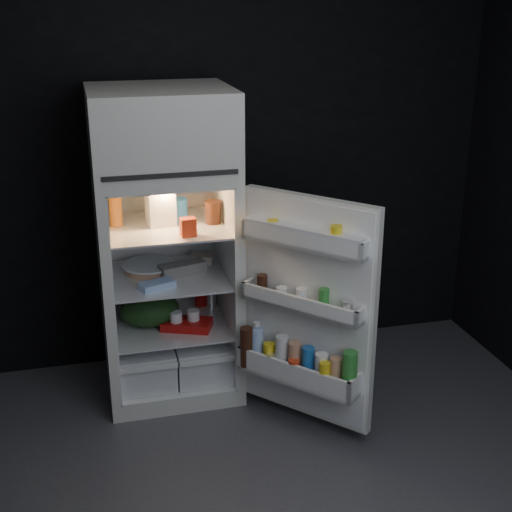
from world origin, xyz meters
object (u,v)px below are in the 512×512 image
object	(u,v)px
milk_jug	(160,204)
yogurt_tray	(187,324)
fridge_door	(305,316)
egg_carton	(182,269)
refrigerator	(165,235)

from	to	relation	value
milk_jug	yogurt_tray	distance (m)	0.71
fridge_door	yogurt_tray	distance (m)	0.78
fridge_door	yogurt_tray	xyz separation A→B (m)	(-0.54, 0.51, -0.22)
egg_carton	yogurt_tray	xyz separation A→B (m)	(-0.00, -0.09, -0.31)
egg_carton	yogurt_tray	size ratio (longest dim) A/B	0.95
refrigerator	milk_jug	xyz separation A→B (m)	(-0.02, -0.02, 0.19)
milk_jug	fridge_door	bearing A→B (deg)	-49.65
fridge_door	yogurt_tray	bearing A→B (deg)	136.68
fridge_door	egg_carton	size ratio (longest dim) A/B	4.58
milk_jug	refrigerator	bearing A→B (deg)	40.90
yogurt_tray	fridge_door	bearing A→B (deg)	-21.29
refrigerator	egg_carton	distance (m)	0.22
fridge_door	milk_jug	xyz separation A→B (m)	(-0.65, 0.64, 0.47)
refrigerator	egg_carton	world-z (taller)	refrigerator
yogurt_tray	egg_carton	bearing A→B (deg)	111.95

